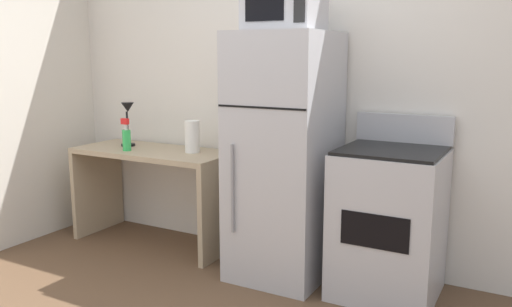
{
  "coord_description": "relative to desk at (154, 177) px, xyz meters",
  "views": [
    {
      "loc": [
        1.4,
        -1.77,
        1.47
      ],
      "look_at": [
        -0.18,
        1.1,
        0.86
      ],
      "focal_mm": 36.94,
      "sensor_mm": 36.0,
      "label": 1
    }
  ],
  "objects": [
    {
      "name": "microwave",
      "position": [
        1.15,
        -0.08,
        1.21
      ],
      "size": [
        0.46,
        0.35,
        0.26
      ],
      "color": "#B7B7BC",
      "rests_on": "refrigerator"
    },
    {
      "name": "oven_range",
      "position": [
        1.85,
        -0.03,
        -0.07
      ],
      "size": [
        0.61,
        0.61,
        1.1
      ],
      "color": "#B7B7BC",
      "rests_on": "ground"
    },
    {
      "name": "paper_towel_roll",
      "position": [
        0.34,
        0.05,
        0.34
      ],
      "size": [
        0.11,
        0.11,
        0.24
      ],
      "primitive_type": "cylinder",
      "color": "white",
      "rests_on": "desk"
    },
    {
      "name": "desk_lamp",
      "position": [
        -0.26,
        0.02,
        0.46
      ],
      "size": [
        0.14,
        0.12,
        0.35
      ],
      "color": "black",
      "rests_on": "desk"
    },
    {
      "name": "desk",
      "position": [
        0.0,
        0.0,
        0.0
      ],
      "size": [
        1.27,
        0.54,
        0.75
      ],
      "color": "tan",
      "rests_on": "ground"
    },
    {
      "name": "spray_bottle",
      "position": [
        -0.15,
        -0.13,
        0.32
      ],
      "size": [
        0.06,
        0.06,
        0.25
      ],
      "color": "green",
      "rests_on": "desk"
    },
    {
      "name": "wall_back_white",
      "position": [
        1.24,
        0.34,
        0.77
      ],
      "size": [
        5.0,
        0.1,
        2.6
      ],
      "primitive_type": "cube",
      "color": "silver",
      "rests_on": "ground"
    },
    {
      "name": "refrigerator",
      "position": [
        1.15,
        -0.06,
        0.28
      ],
      "size": [
        0.6,
        0.68,
        1.62
      ],
      "color": "#B7B7BC",
      "rests_on": "ground"
    }
  ]
}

